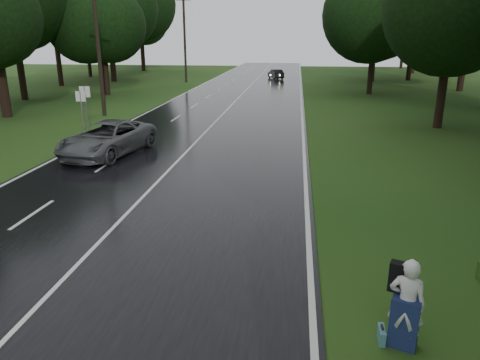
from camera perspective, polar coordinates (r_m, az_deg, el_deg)
The scene contains 17 objects.
ground at distance 13.03m, azimuth -17.89°, elevation -8.20°, with size 160.00×160.00×0.00m, color #264715.
road at distance 31.49m, azimuth -2.79°, elevation 7.68°, with size 12.00×140.00×0.04m, color black.
lane_center at distance 31.49m, azimuth -2.79°, elevation 7.72°, with size 0.12×140.00×0.01m, color silver.
grey_car at distance 22.65m, azimuth -16.43°, elevation 5.08°, with size 2.62×5.67×1.58m, color #4E5153.
far_car at distance 62.68m, azimuth 4.56°, elevation 13.24°, with size 1.30×3.72×1.23m, color black.
hitchhiker at distance 9.01m, azimuth 20.25°, elevation -14.79°, with size 0.76×0.74×1.79m.
suitcase at distance 9.36m, azimuth 17.47°, elevation -18.20°, with size 0.12×0.40×0.29m, color #437680.
utility_pole_mid at distance 34.55m, azimuth -16.77°, elevation 7.81°, with size 1.80×0.28×10.51m, color black, non-canonical shape.
utility_pole_far at distance 58.42m, azimuth -6.82°, elevation 12.20°, with size 1.80×0.28×10.74m, color black, non-canonical shape.
road_sign_a at distance 28.62m, azimuth -19.11°, elevation 5.66°, with size 0.59×0.10×2.46m, color white, non-canonical shape.
road_sign_b at distance 29.15m, azimuth -18.61°, elevation 5.91°, with size 0.64×0.10×2.69m, color white, non-canonical shape.
tree_left_d at distance 36.63m, azimuth -27.36°, elevation 7.12°, with size 8.07×8.07×12.61m, color black, non-canonical shape.
tree_left_e at distance 47.20m, azimuth -16.49°, elevation 10.32°, with size 7.43×7.43×11.61m, color black, non-canonical shape.
tree_left_f at distance 61.22m, azimuth -15.64°, elevation 11.94°, with size 9.59×9.59×14.98m, color black, non-canonical shape.
tree_right_d at distance 31.28m, azimuth 23.68°, elevation 6.10°, with size 7.98×7.98×12.47m, color black, non-canonical shape.
tree_right_e at distance 47.66m, azimuth 16.00°, elevation 10.43°, with size 7.85×7.85×12.26m, color black, non-canonical shape.
tree_right_f at distance 61.02m, azimuth 16.25°, elevation 11.87°, with size 9.42×9.42×14.72m, color black, non-canonical shape.
Camera 1 is at (5.29, -10.56, 5.51)m, focal length 33.69 mm.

